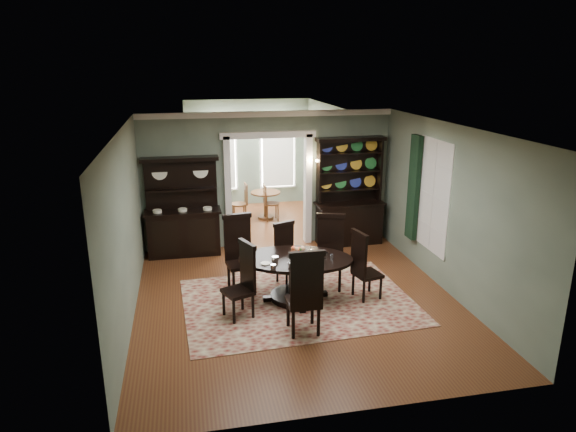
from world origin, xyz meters
The scene contains 19 objects.
room centered at (0.00, 0.04, 1.58)m, with size 5.51×6.01×3.01m.
parlor centered at (0.00, 5.53, 1.52)m, with size 3.51×3.50×3.01m.
doorway_trim centered at (0.00, 3.00, 1.62)m, with size 2.08×0.25×2.57m.
right_window centered at (2.69, 0.93, 1.60)m, with size 0.15×1.47×2.12m.
wall_sconce centered at (0.95, 2.85, 1.89)m, with size 0.27×0.21×0.21m.
rug centered at (0.02, -0.03, 0.01)m, with size 3.91×2.79×0.01m, color maroon.
dining_table centered at (-0.01, 0.10, 0.54)m, with size 2.21×2.21×0.78m.
centerpiece centered at (0.03, 0.07, 0.84)m, with size 1.27×0.82×0.21m.
chair_far_left centered at (-0.91, 0.80, 0.73)m, with size 0.58×0.55×1.39m.
chair_far_mid centered at (-0.02, 0.87, 0.61)m, with size 0.55×0.54×1.16m.
chair_far_right centered at (0.74, 0.55, 0.72)m, with size 0.62×0.61×1.37m.
chair_end_left centered at (-0.97, -0.31, 0.66)m, with size 0.59×0.60×1.26m.
chair_end_right centered at (1.13, -0.12, 0.66)m, with size 0.53×0.55×1.25m.
chair_near centered at (-0.14, -1.14, 0.74)m, with size 0.54×0.49×1.41m.
sideboard centered at (-1.89, 2.75, 0.74)m, with size 1.60×0.57×2.11m.
welsh_dresser centered at (1.80, 2.74, 0.88)m, with size 1.57×0.62×2.42m.
parlor_table centered at (0.24, 4.97, 0.47)m, with size 0.78×0.78×0.72m.
parlor_chair_left centered at (-0.41, 4.77, 0.54)m, with size 0.43×0.43×1.02m.
parlor_chair_right centered at (0.30, 4.76, 0.51)m, with size 0.40×0.40×0.96m.
Camera 1 is at (-1.78, -7.93, 4.04)m, focal length 32.00 mm.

